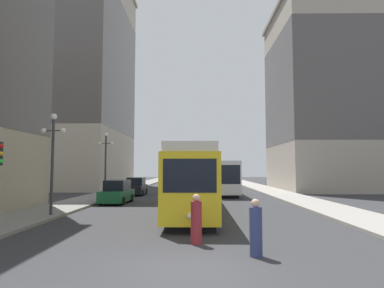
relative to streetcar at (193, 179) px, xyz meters
The scene contains 13 objects.
ground_plane 12.11m from the streetcar, 89.88° to the right, with size 200.00×200.00×0.00m, color #303033.
sidewalk_left 29.57m from the streetcar, 107.89° to the left, with size 3.42×120.00×0.15m, color gray.
sidewalk_right 29.59m from the streetcar, 72.01° to the left, with size 3.42×120.00×0.15m, color gray.
streetcar is the anchor object (origin of this frame).
transit_bus 15.45m from the streetcar, 78.85° to the left, with size 2.59×12.90×3.45m.
parked_car_left_near 14.86m from the streetcar, 114.13° to the left, with size 1.90×4.32×1.82m.
parked_car_left_mid 8.09m from the streetcar, 139.27° to the left, with size 2.07×4.32×1.82m.
pedestrian_crossing_near 9.02m from the streetcar, 88.56° to the right, with size 0.40×0.40×1.80m.
pedestrian_crossing_far 10.86m from the streetcar, 78.83° to the right, with size 0.40×0.40×1.78m.
lamp_post_left_near 8.50m from the streetcar, 163.27° to the right, with size 1.41×0.36×5.74m.
lamp_post_left_far 11.89m from the streetcar, 132.64° to the left, with size 1.41×0.36×5.85m.
building_left_corner 34.83m from the streetcar, 121.91° to the left, with size 12.48×20.82×32.33m.
building_right_corner 29.81m from the streetcar, 51.92° to the left, with size 13.51×15.38×23.88m.
Camera 1 is at (0.22, -9.25, 2.73)m, focal length 31.15 mm.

